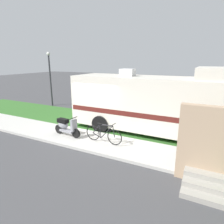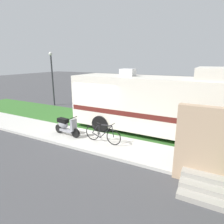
# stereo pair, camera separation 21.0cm
# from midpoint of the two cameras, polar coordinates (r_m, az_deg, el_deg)

# --- Properties ---
(ground_plane) EXTENTS (80.00, 80.00, 0.00)m
(ground_plane) POSITION_cam_midpoint_polar(r_m,az_deg,el_deg) (10.37, -4.49, -5.67)
(ground_plane) COLOR #424244
(sidewalk) EXTENTS (24.00, 2.00, 0.12)m
(sidewalk) POSITION_cam_midpoint_polar(r_m,az_deg,el_deg) (9.43, -8.46, -7.55)
(sidewalk) COLOR beige
(sidewalk) RESTS_ON ground
(grass_strip) EXTENTS (24.00, 3.40, 0.08)m
(grass_strip) POSITION_cam_midpoint_polar(r_m,az_deg,el_deg) (11.57, -0.49, -3.18)
(grass_strip) COLOR #336628
(grass_strip) RESTS_ON ground
(motorhome_rv) EXTENTS (7.79, 2.58, 3.34)m
(motorhome_rv) POSITION_cam_midpoint_polar(r_m,az_deg,el_deg) (9.94, 11.88, 2.67)
(motorhome_rv) COLOR silver
(motorhome_rv) RESTS_ON ground
(scooter) EXTENTS (1.56, 0.50, 0.97)m
(scooter) POSITION_cam_midpoint_polar(r_m,az_deg,el_deg) (9.64, -12.65, -3.96)
(scooter) COLOR black
(scooter) RESTS_ON ground
(bicycle) EXTENTS (1.79, 0.52, 0.90)m
(bicycle) POSITION_cam_midpoint_polar(r_m,az_deg,el_deg) (8.61, -2.03, -6.43)
(bicycle) COLOR black
(bicycle) RESTS_ON ground
(pickup_truck_near) EXTENTS (5.27, 2.26, 1.73)m
(pickup_truck_near) POSITION_cam_midpoint_polar(r_m,az_deg,el_deg) (14.58, 22.44, 3.12)
(pickup_truck_near) COLOR #1E2328
(pickup_truck_near) RESTS_ON ground
(porch_steps) EXTENTS (2.00, 1.26, 2.40)m
(porch_steps) POSITION_cam_midpoint_polar(r_m,az_deg,el_deg) (6.44, 27.53, -11.50)
(porch_steps) COLOR #9E998E
(porch_steps) RESTS_ON ground
(bottle_green) EXTENTS (0.07, 0.07, 0.22)m
(bottle_green) POSITION_cam_midpoint_polar(r_m,az_deg,el_deg) (8.26, 28.18, -11.51)
(bottle_green) COLOR navy
(bottle_green) RESTS_ON ground
(bottle_spare) EXTENTS (0.07, 0.07, 0.30)m
(bottle_spare) POSITION_cam_midpoint_polar(r_m,az_deg,el_deg) (7.42, 20.39, -13.37)
(bottle_spare) COLOR navy
(bottle_spare) RESTS_ON ground
(street_lamp_post) EXTENTS (0.28, 0.28, 4.23)m
(street_lamp_post) POSITION_cam_midpoint_polar(r_m,az_deg,el_deg) (16.53, -16.69, 10.64)
(street_lamp_post) COLOR #333338
(street_lamp_post) RESTS_ON ground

